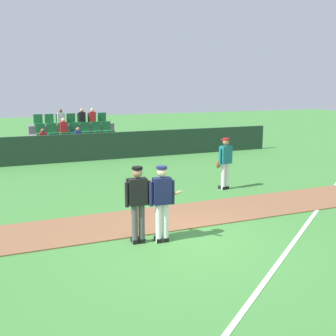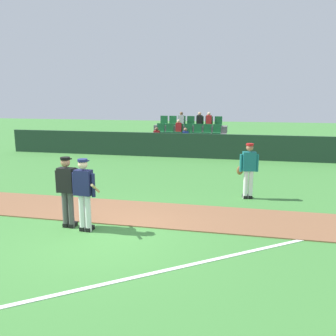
# 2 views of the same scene
# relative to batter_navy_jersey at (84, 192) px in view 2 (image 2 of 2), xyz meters

# --- Properties ---
(ground_plane) EXTENTS (80.00, 80.00, 0.00)m
(ground_plane) POSITION_rel_batter_navy_jersey_xyz_m (0.38, -0.20, -0.97)
(ground_plane) COLOR #42843A
(infield_dirt_path) EXTENTS (28.00, 2.05, 0.03)m
(infield_dirt_path) POSITION_rel_batter_navy_jersey_xyz_m (0.38, 1.53, -0.95)
(infield_dirt_path) COLOR brown
(infield_dirt_path) RESTS_ON ground
(foul_line_chalk) EXTENTS (9.58, 7.39, 0.01)m
(foul_line_chalk) POSITION_rel_batter_navy_jersey_xyz_m (3.38, -0.70, -0.96)
(foul_line_chalk) COLOR white
(foul_line_chalk) RESTS_ON ground
(dugout_fence) EXTENTS (20.00, 0.16, 1.29)m
(dugout_fence) POSITION_rel_batter_navy_jersey_xyz_m (0.38, 10.87, -0.32)
(dugout_fence) COLOR #1E3828
(dugout_fence) RESTS_ON ground
(stadium_bleachers) EXTENTS (4.45, 2.95, 2.30)m
(stadium_bleachers) POSITION_rel_batter_navy_jersey_xyz_m (0.37, 12.75, -0.34)
(stadium_bleachers) COLOR slate
(stadium_bleachers) RESTS_ON ground
(batter_navy_jersey) EXTENTS (0.67, 0.79, 1.76)m
(batter_navy_jersey) POSITION_rel_batter_navy_jersey_xyz_m (0.00, 0.00, 0.00)
(batter_navy_jersey) COLOR white
(batter_navy_jersey) RESTS_ON ground
(umpire_home_plate) EXTENTS (0.59, 0.31, 1.76)m
(umpire_home_plate) POSITION_rel_batter_navy_jersey_xyz_m (-0.52, 0.16, 0.03)
(umpire_home_plate) COLOR #4C4C4C
(umpire_home_plate) RESTS_ON ground
(runner_teal_jersey) EXTENTS (0.67, 0.36, 1.76)m
(runner_teal_jersey) POSITION_rel_batter_navy_jersey_xyz_m (3.77, 3.68, -0.01)
(runner_teal_jersey) COLOR white
(runner_teal_jersey) RESTS_ON ground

